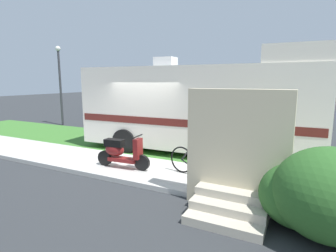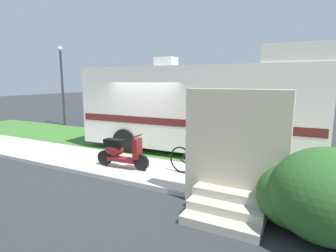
{
  "view_description": "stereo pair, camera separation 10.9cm",
  "coord_description": "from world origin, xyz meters",
  "px_view_note": "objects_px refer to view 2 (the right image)",
  "views": [
    {
      "loc": [
        4.7,
        -7.41,
        2.56
      ],
      "look_at": [
        0.79,
        0.3,
        1.1
      ],
      "focal_mm": 28.91,
      "sensor_mm": 36.0,
      "label": 1
    },
    {
      "loc": [
        4.79,
        -7.36,
        2.56
      ],
      "look_at": [
        0.79,
        0.3,
        1.1
      ],
      "focal_mm": 28.91,
      "sensor_mm": 36.0,
      "label": 2
    }
  ],
  "objects_px": {
    "scooter": "(120,152)",
    "bottle_green": "(230,173)",
    "pickup_truck_near": "(142,108)",
    "bicycle": "(198,162)",
    "motorhome_rv": "(200,106)",
    "street_lamp_post": "(62,78)"
  },
  "relations": [
    {
      "from": "scooter",
      "to": "street_lamp_post",
      "type": "xyz_separation_m",
      "value": [
        -7.89,
        5.04,
        2.1
      ]
    },
    {
      "from": "street_lamp_post",
      "to": "bottle_green",
      "type": "bearing_deg",
      "value": -21.98
    },
    {
      "from": "scooter",
      "to": "street_lamp_post",
      "type": "relative_size",
      "value": 0.37
    },
    {
      "from": "pickup_truck_near",
      "to": "bicycle",
      "type": "bearing_deg",
      "value": -49.02
    },
    {
      "from": "scooter",
      "to": "pickup_truck_near",
      "type": "relative_size",
      "value": 0.3
    },
    {
      "from": "scooter",
      "to": "bottle_green",
      "type": "distance_m",
      "value": 3.06
    },
    {
      "from": "bicycle",
      "to": "bottle_green",
      "type": "xyz_separation_m",
      "value": [
        0.76,
        0.37,
        -0.28
      ]
    },
    {
      "from": "scooter",
      "to": "bottle_green",
      "type": "height_order",
      "value": "scooter"
    },
    {
      "from": "motorhome_rv",
      "to": "pickup_truck_near",
      "type": "relative_size",
      "value": 1.48
    },
    {
      "from": "pickup_truck_near",
      "to": "bottle_green",
      "type": "height_order",
      "value": "pickup_truck_near"
    },
    {
      "from": "bicycle",
      "to": "pickup_truck_near",
      "type": "relative_size",
      "value": 0.32
    },
    {
      "from": "motorhome_rv",
      "to": "pickup_truck_near",
      "type": "xyz_separation_m",
      "value": [
        -5.56,
        4.9,
        -0.73
      ]
    },
    {
      "from": "bicycle",
      "to": "scooter",
      "type": "bearing_deg",
      "value": -172.69
    },
    {
      "from": "pickup_truck_near",
      "to": "bottle_green",
      "type": "bearing_deg",
      "value": -44.43
    },
    {
      "from": "motorhome_rv",
      "to": "pickup_truck_near",
      "type": "distance_m",
      "value": 7.44
    },
    {
      "from": "bicycle",
      "to": "pickup_truck_near",
      "type": "xyz_separation_m",
      "value": [
        -6.51,
        7.49,
        0.43
      ]
    },
    {
      "from": "motorhome_rv",
      "to": "street_lamp_post",
      "type": "distance_m",
      "value": 9.46
    },
    {
      "from": "motorhome_rv",
      "to": "street_lamp_post",
      "type": "bearing_deg",
      "value": 166.73
    },
    {
      "from": "pickup_truck_near",
      "to": "bottle_green",
      "type": "distance_m",
      "value": 10.2
    },
    {
      "from": "pickup_truck_near",
      "to": "street_lamp_post",
      "type": "xyz_separation_m",
      "value": [
        -3.6,
        -2.74,
        1.74
      ]
    },
    {
      "from": "scooter",
      "to": "pickup_truck_near",
      "type": "bearing_deg",
      "value": 118.89
    },
    {
      "from": "pickup_truck_near",
      "to": "street_lamp_post",
      "type": "height_order",
      "value": "street_lamp_post"
    }
  ]
}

